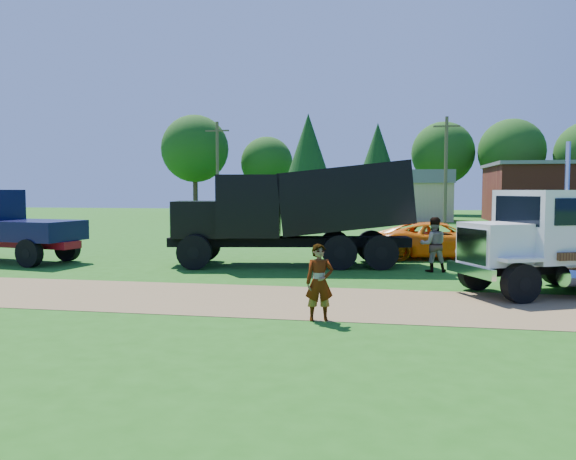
% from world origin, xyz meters
% --- Properties ---
extents(ground, '(140.00, 140.00, 0.00)m').
position_xyz_m(ground, '(0.00, 0.00, 0.00)').
color(ground, '#1F5913').
rests_on(ground, ground).
extents(dirt_track, '(120.00, 4.20, 0.01)m').
position_xyz_m(dirt_track, '(0.00, 0.00, 0.01)').
color(dirt_track, olive).
rests_on(dirt_track, ground).
extents(white_semi_tractor, '(7.03, 4.84, 4.23)m').
position_xyz_m(white_semi_tractor, '(5.72, 2.32, 1.44)').
color(white_semi_tractor, black).
rests_on(white_semi_tractor, ground).
extents(black_dump_truck, '(9.26, 4.15, 3.93)m').
position_xyz_m(black_dump_truck, '(-1.93, 6.87, 2.16)').
color(black_dump_truck, black).
rests_on(black_dump_truck, ground).
extents(orange_pickup, '(5.74, 3.33, 1.50)m').
position_xyz_m(orange_pickup, '(3.51, 10.18, 0.75)').
color(orange_pickup, orange).
rests_on(orange_pickup, ground).
extents(spectator_a, '(0.69, 0.54, 1.68)m').
position_xyz_m(spectator_a, '(-0.08, -2.02, 0.84)').
color(spectator_a, '#999999').
rests_on(spectator_a, ground).
extents(spectator_b, '(1.01, 0.83, 1.91)m').
position_xyz_m(spectator_b, '(2.91, 6.02, 0.96)').
color(spectator_b, '#999999').
rests_on(spectator_b, ground).
extents(tan_shed, '(6.20, 5.40, 4.70)m').
position_xyz_m(tan_shed, '(4.00, 40.00, 2.42)').
color(tan_shed, tan).
rests_on(tan_shed, ground).
extents(utility_poles, '(42.20, 0.28, 9.00)m').
position_xyz_m(utility_poles, '(6.00, 35.00, 4.71)').
color(utility_poles, '#473A28').
rests_on(utility_poles, ground).
extents(tree_row, '(55.88, 14.60, 11.55)m').
position_xyz_m(tree_row, '(3.31, 50.41, 6.98)').
color(tree_row, '#3B2418').
rests_on(tree_row, ground).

